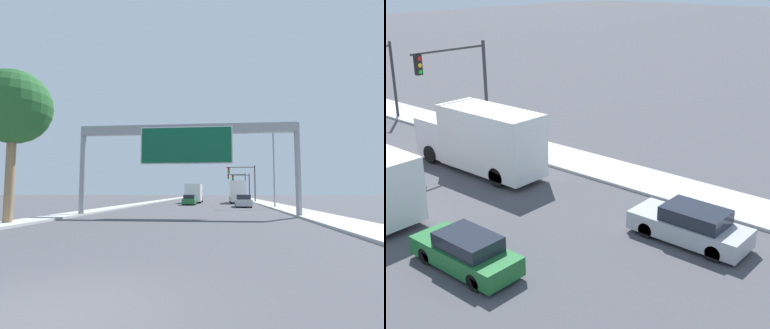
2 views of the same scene
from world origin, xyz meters
The scene contains 5 objects.
sidewalk_right centered at (9.50, 60.00, 0.07)m, with size 3.00×120.00×0.15m.
car_near_left centered at (-1.75, 37.45, 0.67)m, with size 1.71×4.43×1.41m.
car_mid_center centered at (5.25, 32.29, 0.70)m, with size 1.82×4.77×1.49m.
truck_box_secondary centered at (5.25, 44.75, 1.78)m, with size 2.32×8.23×3.52m.
traffic_light_near_intersection centered at (6.93, 48.00, 4.33)m, with size 4.97×0.32×6.37m.
Camera 2 is at (-12.13, 23.51, 10.15)m, focal length 50.00 mm.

